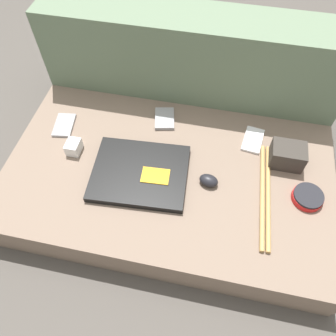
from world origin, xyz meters
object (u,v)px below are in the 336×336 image
at_px(laptop, 140,173).
at_px(phone_silver, 64,125).
at_px(charger_brick, 74,147).
at_px(computer_mouse, 209,180).
at_px(speaker_puck, 308,197).
at_px(phone_small, 253,140).
at_px(phone_black, 165,119).
at_px(camera_pouch, 287,155).

height_order(laptop, phone_silver, laptop).
relative_size(phone_silver, charger_brick, 2.13).
distance_m(computer_mouse, speaker_puck, 0.31).
height_order(speaker_puck, phone_small, speaker_puck).
relative_size(computer_mouse, charger_brick, 1.25).
xyz_separation_m(computer_mouse, charger_brick, (-0.47, 0.04, 0.00)).
height_order(phone_silver, phone_small, same).
bearing_deg(laptop, computer_mouse, -0.59).
relative_size(phone_black, camera_pouch, 1.05).
height_order(computer_mouse, phone_black, computer_mouse).
distance_m(speaker_puck, phone_small, 0.27).
height_order(laptop, charger_brick, charger_brick).
height_order(speaker_puck, phone_black, speaker_puck).
distance_m(phone_black, camera_pouch, 0.45).
bearing_deg(phone_silver, speaker_puck, -17.47).
bearing_deg(phone_small, charger_brick, -156.22).
xyz_separation_m(phone_black, camera_pouch, (0.44, -0.11, 0.03)).
xyz_separation_m(computer_mouse, phone_small, (0.13, 0.21, -0.01)).
height_order(laptop, computer_mouse, computer_mouse).
distance_m(speaker_puck, phone_silver, 0.88).
bearing_deg(speaker_puck, phone_black, 154.89).
bearing_deg(phone_black, camera_pouch, -25.91).
xyz_separation_m(speaker_puck, phone_black, (-0.51, 0.24, -0.01)).
height_order(laptop, phone_black, laptop).
xyz_separation_m(speaker_puck, camera_pouch, (-0.07, 0.13, 0.03)).
relative_size(phone_small, camera_pouch, 1.10).
bearing_deg(phone_silver, charger_brick, -60.40).
bearing_deg(camera_pouch, phone_small, 146.30).
distance_m(phone_black, phone_small, 0.33).
distance_m(laptop, camera_pouch, 0.49).
height_order(phone_black, phone_small, phone_black).
xyz_separation_m(phone_small, camera_pouch, (0.11, -0.07, 0.03)).
bearing_deg(phone_silver, phone_small, -2.74).
xyz_separation_m(phone_silver, phone_small, (0.69, 0.07, -0.00)).
distance_m(computer_mouse, phone_black, 0.32).
relative_size(computer_mouse, camera_pouch, 0.63).
relative_size(computer_mouse, phone_black, 0.60).
relative_size(computer_mouse, phone_small, 0.57).
bearing_deg(charger_brick, computer_mouse, -4.51).
bearing_deg(phone_small, speaker_puck, -40.77).
distance_m(speaker_puck, charger_brick, 0.79).
height_order(laptop, camera_pouch, camera_pouch).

